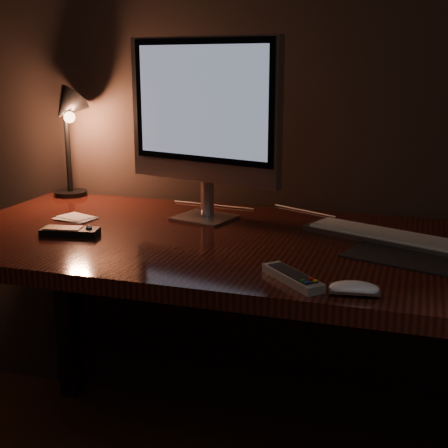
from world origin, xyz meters
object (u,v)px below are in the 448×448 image
(media_remote, at_px, (70,231))
(mouse, at_px, (354,290))
(tv_remote, at_px, (292,277))
(desk_lamp, at_px, (67,123))
(keyboard, at_px, (389,236))
(desk, at_px, (252,278))
(monitor, at_px, (203,114))

(media_remote, bearing_deg, mouse, -25.96)
(tv_remote, relative_size, desk_lamp, 0.41)
(keyboard, xyz_separation_m, desk_lamp, (-1.03, 0.19, 0.24))
(keyboard, distance_m, desk_lamp, 1.08)
(desk, distance_m, monitor, 0.47)
(desk, xyz_separation_m, tv_remote, (0.18, -0.34, 0.14))
(desk, relative_size, desk_lamp, 4.33)
(monitor, relative_size, keyboard, 1.13)
(monitor, bearing_deg, tv_remote, -36.11)
(desk, height_order, monitor, monitor)
(tv_remote, bearing_deg, media_remote, -150.52)
(monitor, xyz_separation_m, tv_remote, (0.35, -0.44, -0.29))
(media_remote, bearing_deg, desk_lamp, 109.76)
(desk, distance_m, tv_remote, 0.41)
(media_remote, distance_m, tv_remote, 0.65)
(desk_lamp, bearing_deg, monitor, -10.06)
(desk, height_order, mouse, mouse)
(monitor, height_order, desk_lamp, monitor)
(mouse, distance_m, tv_remote, 0.13)
(monitor, height_order, media_remote, monitor)
(desk, bearing_deg, media_remote, -159.09)
(keyboard, relative_size, desk_lamp, 1.21)
(monitor, relative_size, tv_remote, 3.30)
(mouse, relative_size, desk_lamp, 0.26)
(desk, bearing_deg, tv_remote, -62.48)
(desk, distance_m, desk_lamp, 0.81)
(desk, distance_m, keyboard, 0.38)
(tv_remote, bearing_deg, mouse, 29.76)
(keyboard, height_order, media_remote, media_remote)
(mouse, bearing_deg, desk, 120.87)
(monitor, bearing_deg, desk_lamp, -179.68)
(desk, relative_size, monitor, 3.16)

